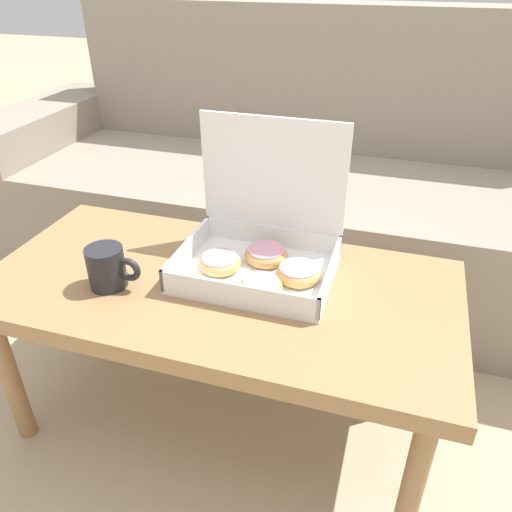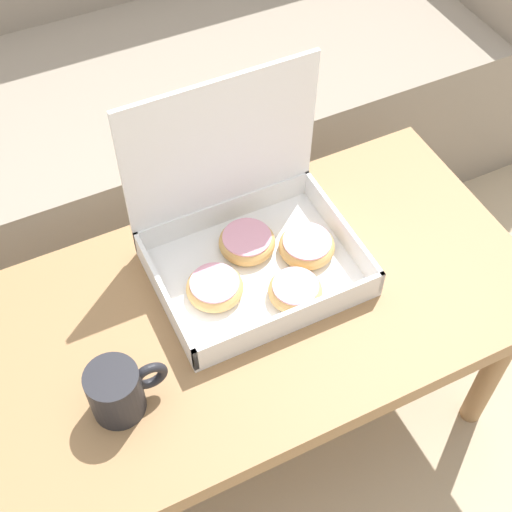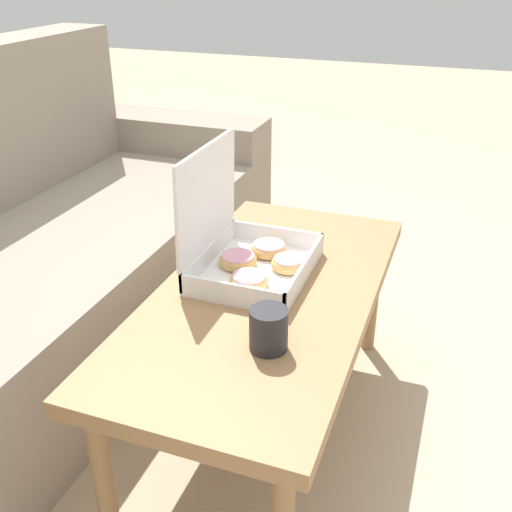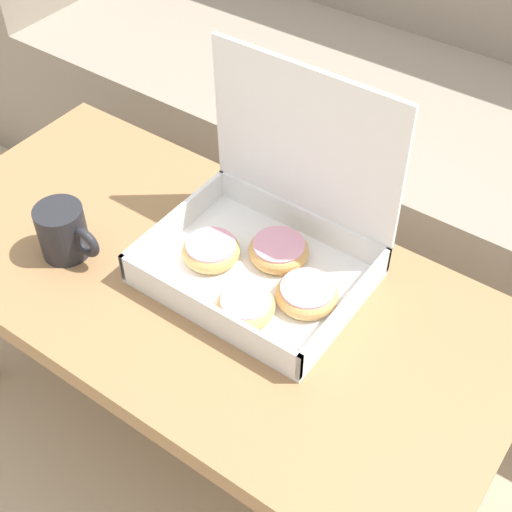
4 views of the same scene
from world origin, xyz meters
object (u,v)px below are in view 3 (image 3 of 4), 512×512
(couch, at_px, (2,279))
(pastry_box, at_px, (248,251))
(coffee_mug, at_px, (269,328))
(coffee_table, at_px, (266,306))

(couch, bearing_deg, pastry_box, -84.05)
(pastry_box, xyz_separation_m, coffee_mug, (-0.30, -0.16, -0.01))
(pastry_box, bearing_deg, coffee_mug, -151.76)
(coffee_table, bearing_deg, coffee_mug, -159.52)
(pastry_box, height_order, coffee_mug, pastry_box)
(couch, xyz_separation_m, coffee_table, (0.00, -0.84, 0.08))
(couch, height_order, coffee_table, couch)
(coffee_table, bearing_deg, pastry_box, 44.80)
(couch, relative_size, coffee_mug, 18.79)
(couch, distance_m, pastry_box, 0.79)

